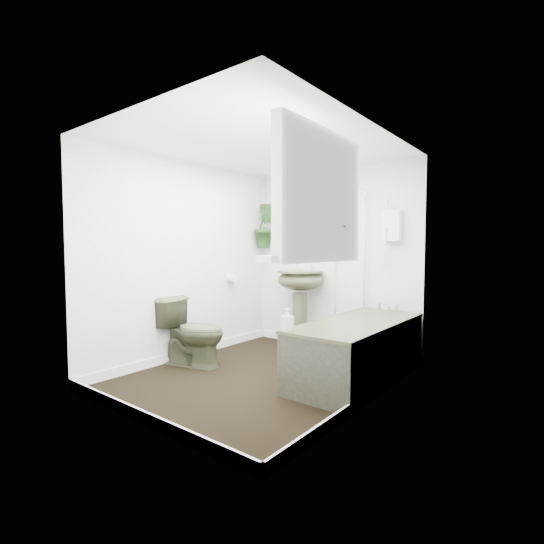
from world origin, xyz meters
The scene contains 22 objects.
floor centered at (0.00, 0.00, -0.01)m, with size 2.30×2.80×0.02m, color black.
ceiling centered at (0.00, 0.00, 2.31)m, with size 2.30×2.80×0.02m, color white.
wall_back centered at (0.00, 1.41, 1.15)m, with size 2.30×0.02×2.30m, color white.
wall_front centered at (0.00, -1.41, 1.15)m, with size 2.30×0.02×2.30m, color white.
wall_left centered at (-1.16, 0.00, 1.15)m, with size 0.02×2.80×2.30m, color white.
wall_right centered at (1.16, 0.00, 1.15)m, with size 0.02×2.80×2.30m, color white.
skirting centered at (0.00, 0.00, 0.05)m, with size 2.30×2.80×0.10m, color white.
bathtub centered at (0.80, 0.50, 0.29)m, with size 0.72×1.72×0.58m, color #42452E, non-canonical shape.
bath_screen centered at (0.47, 0.99, 1.28)m, with size 0.04×0.72×1.40m, color silver, non-canonical shape.
shower_box centered at (0.80, 1.34, 1.55)m, with size 0.20×0.10×0.35m, color white.
oval_mirror centered at (-0.34, 1.37, 1.50)m, with size 0.46×0.03×0.62m, color beige.
wall_sconce centered at (-0.74, 1.36, 1.40)m, with size 0.04×0.04×0.22m, color black.
toilet_roll_holder centered at (-1.10, 0.70, 0.90)m, with size 0.11×0.11×0.11m, color white.
window_recess centered at (1.09, -0.70, 1.65)m, with size 0.08×1.00×0.90m, color white.
window_sill centered at (1.02, -0.70, 1.23)m, with size 0.18×1.00×0.04m, color white.
window_blinds centered at (1.04, -0.70, 1.65)m, with size 0.01×0.86×0.76m, color white.
toilet centered at (-0.85, -0.18, 0.37)m, with size 0.42×0.73×0.75m, color #42452E.
pedestal_sink centered at (-0.34, 1.17, 0.51)m, with size 0.60×0.51×1.02m, color #42452E, non-canonical shape.
sill_plant centered at (1.04, -0.40, 1.38)m, with size 0.23×0.20×0.26m, color black.
hanging_plant centered at (-0.97, 1.25, 1.60)m, with size 0.33×0.27×0.61m, color black.
soap_bottle centered at (0.51, -0.29, 0.68)m, with size 0.09×0.09×0.19m, color #2A2525.
hanging_pot centered at (-0.97, 1.25, 1.84)m, with size 0.16×0.16×0.12m, color black.
Camera 1 is at (2.49, -3.03, 1.30)m, focal length 26.00 mm.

